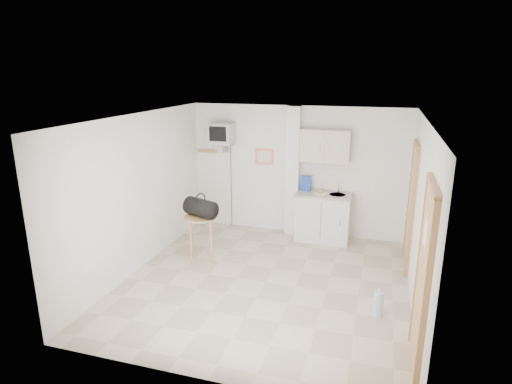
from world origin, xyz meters
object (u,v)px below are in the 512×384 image
(water_bottle, at_px, (378,304))
(round_table, at_px, (201,223))
(crt_television, at_px, (222,134))
(duffel_bag, at_px, (201,208))

(water_bottle, bearing_deg, round_table, 160.38)
(crt_television, bearing_deg, water_bottle, -38.58)
(round_table, relative_size, water_bottle, 1.85)
(crt_television, xyz_separation_m, round_table, (0.13, -1.42, -1.32))
(crt_television, distance_m, water_bottle, 4.36)
(crt_television, bearing_deg, duffel_bag, -84.30)
(crt_television, height_order, round_table, crt_television)
(crt_television, bearing_deg, round_table, -84.87)
(water_bottle, bearing_deg, duffel_bag, 160.29)
(crt_television, height_order, duffel_bag, crt_television)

